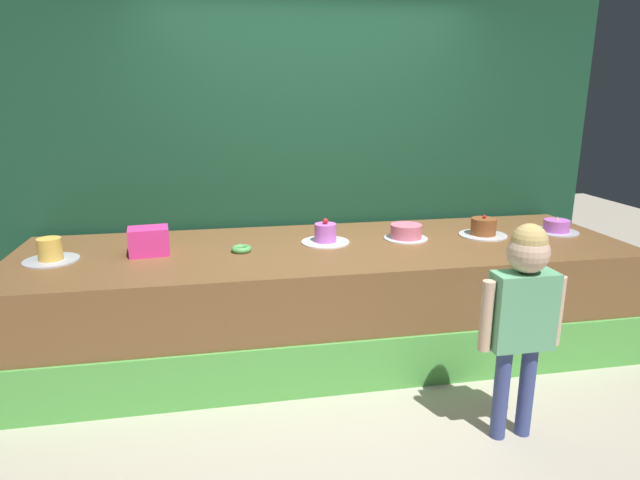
% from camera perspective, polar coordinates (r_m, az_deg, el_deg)
% --- Properties ---
extents(ground_plane, '(12.00, 12.00, 0.00)m').
position_cam_1_polar(ground_plane, '(3.52, 2.92, -15.76)').
color(ground_plane, '#BCB29E').
extents(stage_platform, '(4.23, 1.31, 0.78)m').
position_cam_1_polar(stage_platform, '(3.91, 0.79, -6.14)').
color(stage_platform, brown).
rests_on(stage_platform, ground_plane).
extents(curtain_backdrop, '(4.82, 0.08, 2.66)m').
position_cam_1_polar(curtain_backdrop, '(4.40, -1.13, 8.96)').
color(curtain_backdrop, '#19472D').
rests_on(curtain_backdrop, ground_plane).
extents(child_figure, '(0.46, 0.21, 1.19)m').
position_cam_1_polar(child_figure, '(2.97, 20.59, -6.31)').
color(child_figure, '#3F4C8C').
rests_on(child_figure, ground_plane).
extents(pink_box, '(0.27, 0.22, 0.18)m').
position_cam_1_polar(pink_box, '(3.73, -17.58, -0.11)').
color(pink_box, '#F83597').
rests_on(pink_box, stage_platform).
extents(donut, '(0.14, 0.14, 0.04)m').
position_cam_1_polar(donut, '(3.68, -8.27, -0.94)').
color(donut, '#59B259').
rests_on(donut, stage_platform).
extents(cake_far_left, '(0.34, 0.34, 0.15)m').
position_cam_1_polar(cake_far_left, '(3.83, -26.53, -1.15)').
color(cake_far_left, silver).
rests_on(cake_far_left, stage_platform).
extents(cake_left, '(0.34, 0.34, 0.18)m').
position_cam_1_polar(cake_left, '(3.85, 0.57, 0.52)').
color(cake_left, white).
rests_on(cake_left, stage_platform).
extents(cake_center, '(0.32, 0.32, 0.11)m').
position_cam_1_polar(cake_center, '(4.00, 9.04, 0.81)').
color(cake_center, silver).
rests_on(cake_center, stage_platform).
extents(cake_right, '(0.35, 0.35, 0.16)m').
position_cam_1_polar(cake_right, '(4.22, 16.82, 1.18)').
color(cake_right, silver).
rests_on(cake_right, stage_platform).
extents(cake_far_right, '(0.33, 0.33, 0.13)m').
position_cam_1_polar(cake_far_right, '(4.52, 23.63, 1.26)').
color(cake_far_right, silver).
rests_on(cake_far_right, stage_platform).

